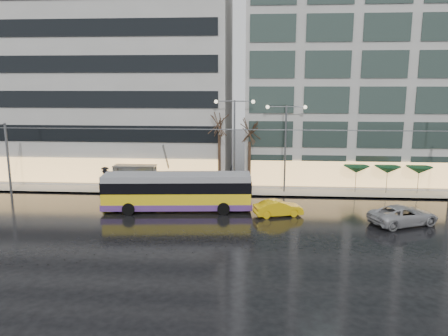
# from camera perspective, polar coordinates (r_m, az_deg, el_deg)

# --- Properties ---
(ground) EXTENTS (140.00, 140.00, 0.00)m
(ground) POSITION_cam_1_polar(r_m,az_deg,el_deg) (33.84, -2.97, -7.54)
(ground) COLOR black
(ground) RESTS_ON ground
(sidewalk) EXTENTS (80.00, 10.00, 0.15)m
(sidewalk) POSITION_cam_1_polar(r_m,az_deg,el_deg) (47.11, 1.52, -2.09)
(sidewalk) COLOR gray
(sidewalk) RESTS_ON ground
(kerb) EXTENTS (80.00, 0.10, 0.15)m
(kerb) POSITION_cam_1_polar(r_m,az_deg,el_deg) (42.31, 1.22, -3.61)
(kerb) COLOR slate
(kerb) RESTS_ON ground
(building_left) EXTENTS (34.00, 14.00, 22.00)m
(building_left) POSITION_cam_1_polar(r_m,az_deg,el_deg) (54.63, -17.75, 10.92)
(building_left) COLOR #A19F9A
(building_left) RESTS_ON sidewalk
(building_right) EXTENTS (32.00, 14.00, 25.00)m
(building_right) POSITION_cam_1_polar(r_m,az_deg,el_deg) (53.03, 21.00, 12.35)
(building_right) COLOR #A19F9A
(building_right) RESTS_ON sidewalk
(trolleybus) EXTENTS (12.72, 5.18, 5.82)m
(trolleybus) POSITION_cam_1_polar(r_m,az_deg,el_deg) (37.48, -6.13, -3.24)
(trolleybus) COLOR yellow
(trolleybus) RESTS_ON ground
(catenary) EXTENTS (42.24, 5.12, 7.00)m
(catenary) POSITION_cam_1_polar(r_m,az_deg,el_deg) (40.41, -0.25, 1.75)
(catenary) COLOR #595B60
(catenary) RESTS_ON ground
(bus_shelter) EXTENTS (4.20, 1.60, 2.51)m
(bus_shelter) POSITION_cam_1_polar(r_m,az_deg,el_deg) (45.15, -11.94, -0.46)
(bus_shelter) COLOR #595B60
(bus_shelter) RESTS_ON sidewalk
(street_lamp_near) EXTENTS (3.96, 0.36, 9.03)m
(street_lamp_near) POSITION_cam_1_polar(r_m,az_deg,el_deg) (42.95, 1.37, 4.64)
(street_lamp_near) COLOR #595B60
(street_lamp_near) RESTS_ON sidewalk
(street_lamp_far) EXTENTS (3.96, 0.36, 8.53)m
(street_lamp_far) POSITION_cam_1_polar(r_m,az_deg,el_deg) (43.03, 8.05, 4.18)
(street_lamp_far) COLOR #595B60
(street_lamp_far) RESTS_ON sidewalk
(tree_a) EXTENTS (3.20, 3.20, 8.40)m
(tree_a) POSITION_cam_1_polar(r_m,az_deg,el_deg) (43.13, -0.61, 6.13)
(tree_a) COLOR black
(tree_a) RESTS_ON sidewalk
(tree_b) EXTENTS (3.20, 3.20, 7.70)m
(tree_b) POSITION_cam_1_polar(r_m,az_deg,el_deg) (43.26, 3.39, 5.21)
(tree_b) COLOR black
(tree_b) RESTS_ON sidewalk
(parasol_a) EXTENTS (2.50, 2.50, 2.65)m
(parasol_a) POSITION_cam_1_polar(r_m,az_deg,el_deg) (44.76, 16.89, -0.16)
(parasol_a) COLOR #595B60
(parasol_a) RESTS_ON sidewalk
(parasol_b) EXTENTS (2.50, 2.50, 2.65)m
(parasol_b) POSITION_cam_1_polar(r_m,az_deg,el_deg) (45.53, 20.57, -0.21)
(parasol_b) COLOR #595B60
(parasol_b) RESTS_ON sidewalk
(parasol_c) EXTENTS (2.50, 2.50, 2.65)m
(parasol_c) POSITION_cam_1_polar(r_m,az_deg,el_deg) (46.47, 24.12, -0.26)
(parasol_c) COLOR #595B60
(parasol_c) RESTS_ON sidewalk
(taxi_a) EXTENTS (3.04, 4.14, 1.31)m
(taxi_a) POSITION_cam_1_polar(r_m,az_deg,el_deg) (39.58, -14.52, -4.14)
(taxi_a) COLOR yellow
(taxi_a) RESTS_ON ground
(taxi_b) EXTENTS (4.23, 2.45, 1.32)m
(taxi_b) POSITION_cam_1_polar(r_m,az_deg,el_deg) (36.31, 7.10, -5.23)
(taxi_b) COLOR yellow
(taxi_b) RESTS_ON ground
(sedan_silver) EXTENTS (5.99, 4.43, 1.51)m
(sedan_silver) POSITION_cam_1_polar(r_m,az_deg,el_deg) (36.61, 22.40, -5.71)
(sedan_silver) COLOR #9D9DA1
(sedan_silver) RESTS_ON ground
(pedestrian_a) EXTENTS (1.03, 1.05, 2.19)m
(pedestrian_a) POSITION_cam_1_polar(r_m,az_deg,el_deg) (45.62, -10.91, -0.76)
(pedestrian_a) COLOR black
(pedestrian_a) RESTS_ON sidewalk
(pedestrian_b) EXTENTS (0.94, 0.84, 1.59)m
(pedestrian_b) POSITION_cam_1_polar(r_m,az_deg,el_deg) (44.05, -6.41, -1.93)
(pedestrian_b) COLOR black
(pedestrian_b) RESTS_ON sidewalk
(pedestrian_c) EXTENTS (1.23, 0.87, 2.11)m
(pedestrian_c) POSITION_cam_1_polar(r_m,az_deg,el_deg) (47.07, -15.25, -1.00)
(pedestrian_c) COLOR black
(pedestrian_c) RESTS_ON sidewalk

